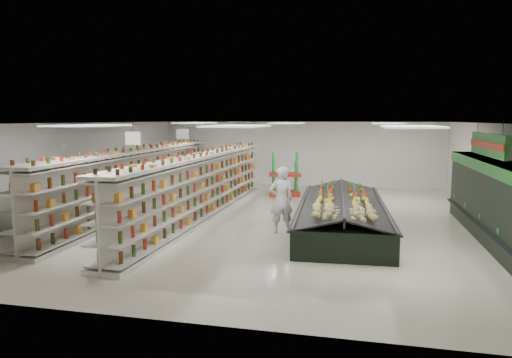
% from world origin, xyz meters
% --- Properties ---
extents(floor, '(16.00, 16.00, 0.00)m').
position_xyz_m(floor, '(0.00, 0.00, 0.00)').
color(floor, beige).
rests_on(floor, ground).
extents(ceiling, '(14.00, 16.00, 0.02)m').
position_xyz_m(ceiling, '(0.00, 0.00, 3.20)').
color(ceiling, white).
rests_on(ceiling, wall_back).
extents(wall_back, '(14.00, 0.02, 3.20)m').
position_xyz_m(wall_back, '(0.00, 8.00, 1.60)').
color(wall_back, white).
rests_on(wall_back, floor).
extents(wall_front, '(14.00, 0.02, 3.20)m').
position_xyz_m(wall_front, '(0.00, -8.00, 1.60)').
color(wall_front, white).
rests_on(wall_front, floor).
extents(wall_left, '(0.02, 16.00, 3.20)m').
position_xyz_m(wall_left, '(-7.00, 0.00, 1.60)').
color(wall_left, white).
rests_on(wall_left, floor).
extents(wall_right, '(0.02, 16.00, 3.20)m').
position_xyz_m(wall_right, '(7.00, 0.00, 1.60)').
color(wall_right, white).
rests_on(wall_right, floor).
extents(produce_wall_case, '(0.93, 8.00, 2.20)m').
position_xyz_m(produce_wall_case, '(6.53, -1.50, 1.24)').
color(produce_wall_case, black).
rests_on(produce_wall_case, floor).
extents(aisle_sign_near, '(0.52, 0.06, 0.75)m').
position_xyz_m(aisle_sign_near, '(-3.80, -2.00, 2.75)').
color(aisle_sign_near, white).
rests_on(aisle_sign_near, ceiling).
extents(aisle_sign_far, '(0.52, 0.06, 0.75)m').
position_xyz_m(aisle_sign_far, '(-3.80, 2.00, 2.75)').
color(aisle_sign_far, white).
rests_on(aisle_sign_far, ceiling).
extents(hortifruti_banner, '(0.12, 3.20, 0.95)m').
position_xyz_m(hortifruti_banner, '(6.25, -1.50, 2.65)').
color(hortifruti_banner, '#1C6A22').
rests_on(hortifruti_banner, ceiling).
extents(gondola_left, '(1.26, 12.94, 2.24)m').
position_xyz_m(gondola_left, '(-4.96, 0.53, 1.03)').
color(gondola_left, beige).
rests_on(gondola_left, floor).
extents(gondola_center, '(1.18, 12.41, 2.15)m').
position_xyz_m(gondola_center, '(-2.25, -0.19, 0.99)').
color(gondola_center, beige).
rests_on(gondola_center, floor).
extents(produce_island, '(2.97, 7.37, 1.08)m').
position_xyz_m(produce_island, '(2.44, -0.71, 0.49)').
color(produce_island, black).
rests_on(produce_island, floor).
extents(soda_endcap, '(1.53, 1.18, 1.76)m').
position_xyz_m(soda_endcap, '(-0.22, 4.80, 0.86)').
color(soda_endcap, '#B02514').
rests_on(soda_endcap, floor).
extents(shopper_main, '(0.85, 0.73, 1.97)m').
position_xyz_m(shopper_main, '(0.72, -1.75, 0.98)').
color(shopper_main, white).
rests_on(shopper_main, floor).
extents(shopper_background, '(0.72, 0.94, 1.71)m').
position_xyz_m(shopper_background, '(-2.80, 5.00, 0.86)').
color(shopper_background, tan).
rests_on(shopper_background, floor).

